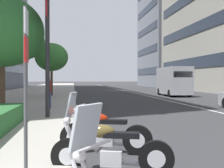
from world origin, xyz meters
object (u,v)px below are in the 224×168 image
Objects in this scene: motorcycle_under_tarp at (109,150)px; delivery_van_ahead at (173,81)px; parking_sign_by_curb at (26,70)px; street_tree_by_lamp_post at (52,57)px; pedestrian_on_plaza at (48,92)px; street_tree_near_plaza_corner at (25,43)px; motorcycle_second_in_row at (104,135)px; street_tree_mid_sidewalk at (2,32)px.

delivery_van_ahead is (23.96, -9.48, 1.10)m from motorcycle_under_tarp.
motorcycle_under_tarp is 2.02m from parking_sign_by_curb.
delivery_van_ahead is at bearing -24.07° from parking_sign_by_curb.
pedestrian_on_plaza is (-12.58, -0.72, -2.75)m from street_tree_by_lamp_post.
street_tree_near_plaza_corner is 1.09× the size of street_tree_by_lamp_post.
pedestrian_on_plaza is (11.30, 0.56, -0.83)m from parking_sign_by_curb.
street_tree_near_plaza_corner reaches higher than motorcycle_second_in_row.
motorcycle_second_in_row is 16.34m from street_tree_near_plaza_corner.
delivery_van_ahead is 2.19× the size of parking_sign_by_curb.
motorcycle_second_in_row is at bearing -164.80° from street_tree_near_plaza_corner.
street_tree_by_lamp_post is (23.88, 1.28, 1.92)m from parking_sign_by_curb.
street_tree_mid_sidewalk reaches higher than motorcycle_second_in_row.
street_tree_near_plaza_corner reaches higher than parking_sign_by_curb.
parking_sign_by_curb is at bearing 29.20° from motorcycle_under_tarp.
pedestrian_on_plaza is (3.00, -1.69, -2.69)m from street_tree_mid_sidewalk.
street_tree_mid_sidewalk reaches higher than delivery_van_ahead.
street_tree_near_plaza_corner is 7.10m from pedestrian_on_plaza.
delivery_van_ahead is 1.18× the size of street_tree_mid_sidewalk.
street_tree_near_plaza_corner reaches higher than delivery_van_ahead.
street_tree_near_plaza_corner is at bearing 119.77° from delivery_van_ahead.
street_tree_mid_sidewalk is 1.02× the size of street_tree_by_lamp_post.
motorcycle_under_tarp is 0.44× the size of street_tree_by_lamp_post.
street_tree_by_lamp_post reaches higher than motorcycle_second_in_row.
motorcycle_under_tarp is 1.04× the size of motorcycle_second_in_row.
motorcycle_second_in_row is at bearing -149.92° from street_tree_mid_sidewalk.
street_tree_by_lamp_post reaches higher than motorcycle_under_tarp.
parking_sign_by_curb is at bearing 158.01° from delivery_van_ahead.
motorcycle_second_in_row is at bearing 159.33° from delivery_van_ahead.
motorcycle_under_tarp is 23.90m from street_tree_by_lamp_post.
motorcycle_under_tarp is 1.26× the size of pedestrian_on_plaza.
motorcycle_under_tarp is 25.79m from delivery_van_ahead.
parking_sign_by_curb reaches higher than pedestrian_on_plaza.
street_tree_near_plaza_corner reaches higher than street_tree_mid_sidewalk.
street_tree_near_plaza_corner reaches higher than street_tree_by_lamp_post.
motorcycle_second_in_row is at bearing -37.55° from parking_sign_by_curb.
delivery_van_ahead is (22.42, -9.40, 1.11)m from motorcycle_second_in_row.
street_tree_mid_sidewalk reaches higher than pedestrian_on_plaza.
parking_sign_by_curb is 1.57× the size of pedestrian_on_plaza.
parking_sign_by_curb is 0.55× the size of street_tree_by_lamp_post.
street_tree_by_lamp_post is at bearing -64.54° from motorcycle_second_in_row.
street_tree_near_plaza_corner is at bearing -56.45° from motorcycle_second_in_row.
delivery_van_ahead reaches higher than pedestrian_on_plaza.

